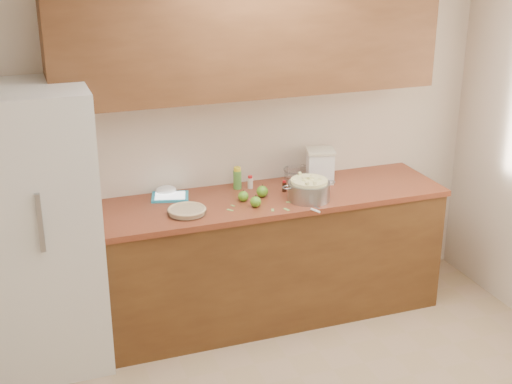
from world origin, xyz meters
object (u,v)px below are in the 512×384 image
object	(u,v)px
colander	(309,190)
tablet	(170,197)
pie	(187,211)
flour_canister	(320,165)

from	to	relation	value
colander	tablet	size ratio (longest dim) A/B	1.34
pie	flour_canister	world-z (taller)	flour_canister
colander	flour_canister	world-z (taller)	flour_canister
flour_canister	tablet	distance (m)	1.10
colander	tablet	bearing A→B (deg)	158.45
colander	tablet	xyz separation A→B (m)	(-0.88, 0.35, -0.06)
pie	tablet	distance (m)	0.32
flour_canister	tablet	bearing A→B (deg)	177.94
pie	colander	distance (m)	0.84
tablet	flour_canister	bearing A→B (deg)	12.63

